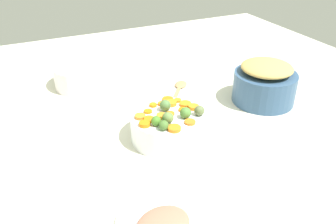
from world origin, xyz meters
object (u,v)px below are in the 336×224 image
at_px(casserole_dish, 85,75).
at_px(serving_bowl_carrots, 168,126).
at_px(metal_pot, 264,87).
at_px(wooden_spoon, 178,91).
at_px(ham_plate, 161,223).

bearing_deg(casserole_dish, serving_bowl_carrots, -164.09).
height_order(metal_pot, casserole_dish, metal_pot).
distance_m(serving_bowl_carrots, wooden_spoon, 0.34).
xyz_separation_m(serving_bowl_carrots, ham_plate, (-0.33, 0.17, -0.04)).
bearing_deg(serving_bowl_carrots, metal_pot, -80.39).
xyz_separation_m(metal_pot, ham_plate, (-0.40, 0.61, -0.05)).
xyz_separation_m(wooden_spoon, casserole_dish, (0.23, 0.32, 0.04)).
distance_m(serving_bowl_carrots, metal_pot, 0.45).
bearing_deg(serving_bowl_carrots, casserole_dish, 15.91).
bearing_deg(ham_plate, wooden_spoon, -29.81).
bearing_deg(wooden_spoon, serving_bowl_carrots, 147.92).
distance_m(wooden_spoon, casserole_dish, 0.40).
height_order(wooden_spoon, casserole_dish, casserole_dish).
xyz_separation_m(wooden_spoon, ham_plate, (-0.61, 0.35, 0.00)).
distance_m(metal_pot, wooden_spoon, 0.34).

